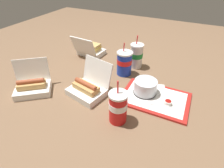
# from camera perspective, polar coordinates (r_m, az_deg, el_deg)

# --- Properties ---
(ground_plane) EXTENTS (3.20, 3.20, 0.00)m
(ground_plane) POSITION_cam_1_polar(r_m,az_deg,el_deg) (1.09, 0.59, -0.70)
(ground_plane) COLOR brown
(food_tray) EXTENTS (0.37, 0.26, 0.01)m
(food_tray) POSITION_cam_1_polar(r_m,az_deg,el_deg) (1.02, 13.81, -4.52)
(food_tray) COLOR red
(food_tray) RESTS_ON ground_plane
(cake_container) EXTENTS (0.13, 0.13, 0.08)m
(cake_container) POSITION_cam_1_polar(r_m,az_deg,el_deg) (1.01, 10.82, -1.01)
(cake_container) COLOR black
(cake_container) RESTS_ON food_tray
(ketchup_cup) EXTENTS (0.04, 0.04, 0.02)m
(ketchup_cup) POSITION_cam_1_polar(r_m,az_deg,el_deg) (0.97, 17.79, -5.78)
(ketchup_cup) COLOR white
(ketchup_cup) RESTS_ON food_tray
(napkin_stack) EXTENTS (0.12, 0.12, 0.00)m
(napkin_stack) POSITION_cam_1_polar(r_m,az_deg,el_deg) (1.07, 14.27, -1.62)
(napkin_stack) COLOR white
(napkin_stack) RESTS_ON food_tray
(plastic_fork) EXTENTS (0.11, 0.03, 0.00)m
(plastic_fork) POSITION_cam_1_polar(r_m,az_deg,el_deg) (0.96, 15.56, -6.68)
(plastic_fork) COLOR white
(plastic_fork) RESTS_ON food_tray
(clamshell_hotdog_back) EXTENTS (0.24, 0.24, 0.18)m
(clamshell_hotdog_back) POSITION_cam_1_polar(r_m,az_deg,el_deg) (1.01, -7.93, -1.39)
(clamshell_hotdog_back) COLOR white
(clamshell_hotdog_back) RESTS_ON ground_plane
(clamshell_sandwich_front) EXTENTS (0.22, 0.21, 0.17)m
(clamshell_sandwich_front) POSITION_cam_1_polar(r_m,az_deg,el_deg) (1.45, -7.04, 11.09)
(clamshell_sandwich_front) COLOR white
(clamshell_sandwich_front) RESTS_ON ground_plane
(clamshell_hotdog_center) EXTENTS (0.26, 0.26, 0.17)m
(clamshell_hotdog_center) POSITION_cam_1_polar(r_m,az_deg,el_deg) (1.12, -24.49, -0.55)
(clamshell_hotdog_center) COLOR white
(clamshell_hotdog_center) RESTS_ON ground_plane
(soda_cup_left) EXTENTS (0.09, 0.09, 0.23)m
(soda_cup_left) POSITION_cam_1_polar(r_m,az_deg,el_deg) (0.82, 1.98, -7.48)
(soda_cup_left) COLOR red
(soda_cup_left) RESTS_ON ground_plane
(soda_cup_center) EXTENTS (0.09, 0.09, 0.23)m
(soda_cup_center) POSITION_cam_1_polar(r_m,az_deg,el_deg) (1.26, 7.95, 9.20)
(soda_cup_center) COLOR white
(soda_cup_center) RESTS_ON ground_plane
(soda_cup_back) EXTENTS (0.10, 0.10, 0.22)m
(soda_cup_back) POSITION_cam_1_polar(r_m,az_deg,el_deg) (1.17, 3.93, 6.97)
(soda_cup_back) COLOR #1938B7
(soda_cup_back) RESTS_ON ground_plane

